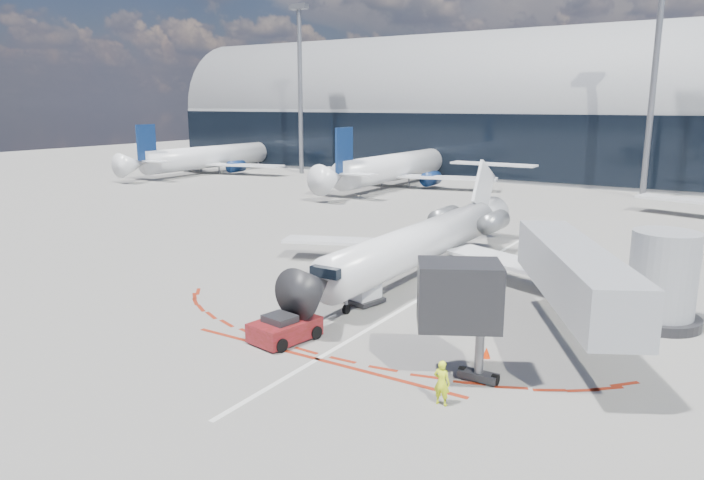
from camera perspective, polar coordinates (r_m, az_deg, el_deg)
The scene contains 15 objects.
ground at distance 37.31m, azimuth 7.10°, elevation -4.82°, with size 260.00×260.00×0.00m, color slate.
apron_centerline at distance 39.06m, azimuth 8.35°, elevation -4.06°, with size 0.25×40.00×0.01m, color silver.
apron_stop_bar at distance 27.91m, azimuth -3.17°, elevation -10.76°, with size 14.00×0.25×0.01m, color maroon.
terminal_building at distance 98.55m, azimuth 23.75°, elevation 9.90°, with size 150.00×24.15×24.00m.
jet_bridge at distance 30.88m, azimuth 21.49°, elevation -3.44°, with size 10.03×15.20×4.90m.
light_mast_west at distance 100.28m, azimuth -4.73°, elevation 13.18°, with size 0.70×0.70×25.00m, color slate.
light_mast_centre at distance 81.04m, azimuth 25.68°, elevation 12.25°, with size 0.70×0.70×25.00m, color slate.
regional_jet at distance 41.18m, azimuth 6.84°, elevation 0.06°, with size 21.82×26.91×6.74m.
pushback_tug at distance 29.92m, azimuth -6.15°, elevation -8.01°, with size 2.61×5.15×1.31m.
ramp_worker at distance 23.91m, azimuth 8.16°, elevation -12.71°, with size 0.64×0.42×1.74m, color #DFF81A.
uld_container at distance 35.07m, azimuth 0.85°, elevation -4.15°, with size 2.48×2.24×2.01m.
safety_cone_left at distance 38.08m, azimuth -5.89°, elevation -3.99°, with size 0.41×0.41×0.57m, color red.
safety_cone_right at distance 28.54m, azimuth 12.13°, elevation -9.97°, with size 0.36×0.36×0.49m, color red.
bg_airliner_0 at distance 103.99m, azimuth -12.55°, elevation 8.77°, with size 30.95×32.77×10.01m, color silver, non-canonical shape.
bg_airliner_1 at distance 85.01m, azimuth 4.29°, elevation 8.39°, with size 31.80×33.67×10.29m, color silver, non-canonical shape.
Camera 1 is at (14.90, -32.42, 10.94)m, focal length 32.00 mm.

